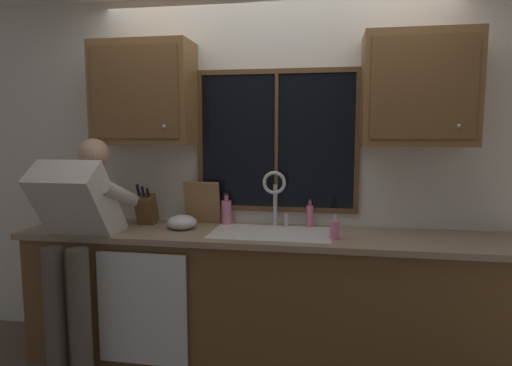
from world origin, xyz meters
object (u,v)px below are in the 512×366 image
(bottle_green_glass, at_px, (226,211))
(soap_dispenser, at_px, (335,229))
(cutting_board, at_px, (202,203))
(mixing_bowl, at_px, (182,222))
(bottle_tall_clear, at_px, (310,215))
(person_standing, at_px, (78,231))
(knife_block, at_px, (147,210))

(bottle_green_glass, bearing_deg, soap_dispenser, -22.95)
(cutting_board, distance_m, soap_dispenser, 1.01)
(mixing_bowl, distance_m, bottle_tall_clear, 0.90)
(person_standing, bearing_deg, bottle_tall_clear, 20.05)
(knife_block, height_order, bottle_green_glass, knife_block)
(person_standing, bearing_deg, mixing_bowl, 28.89)
(knife_block, height_order, cutting_board, cutting_board)
(person_standing, relative_size, bottle_green_glass, 6.80)
(bottle_green_glass, bearing_deg, mixing_bowl, -142.10)
(knife_block, xyz_separation_m, mixing_bowl, (0.30, -0.10, -0.06))
(bottle_tall_clear, bearing_deg, knife_block, -174.71)
(knife_block, bearing_deg, soap_dispenser, -9.32)
(cutting_board, relative_size, soap_dispenser, 1.95)
(cutting_board, bearing_deg, bottle_tall_clear, 0.77)
(mixing_bowl, bearing_deg, knife_block, 161.80)
(knife_block, relative_size, bottle_green_glass, 1.41)
(knife_block, bearing_deg, mixing_bowl, -18.20)
(person_standing, xyz_separation_m, cutting_board, (0.68, 0.53, 0.12))
(cutting_board, distance_m, bottle_green_glass, 0.19)
(knife_block, bearing_deg, bottle_tall_clear, 5.29)
(soap_dispenser, relative_size, bottle_green_glass, 0.71)
(knife_block, distance_m, bottle_tall_clear, 1.19)
(cutting_board, height_order, soap_dispenser, cutting_board)
(mixing_bowl, bearing_deg, soap_dispenser, -6.63)
(knife_block, xyz_separation_m, cutting_board, (0.39, 0.10, 0.05))
(soap_dispenser, distance_m, bottle_tall_clear, 0.37)
(mixing_bowl, relative_size, bottle_tall_clear, 1.02)
(mixing_bowl, relative_size, soap_dispenser, 1.27)
(person_standing, distance_m, cutting_board, 0.87)
(bottle_green_glass, distance_m, bottle_tall_clear, 0.61)
(mixing_bowl, bearing_deg, person_standing, -151.11)
(knife_block, relative_size, mixing_bowl, 1.56)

